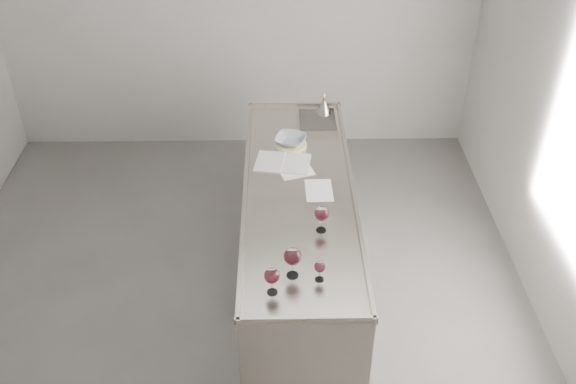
{
  "coord_description": "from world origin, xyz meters",
  "views": [
    {
      "loc": [
        0.36,
        -3.24,
        3.52
      ],
      "look_at": [
        0.42,
        0.17,
        1.02
      ],
      "focal_mm": 40.0,
      "sensor_mm": 36.0,
      "label": 1
    }
  ],
  "objects_px": {
    "wine_glass_middle": "(293,257)",
    "notebook": "(283,163)",
    "wine_glass_right": "(322,214)",
    "wine_glass_small": "(320,267)",
    "wine_funnel": "(324,107)",
    "ceramic_bowl": "(291,140)",
    "wine_glass_left": "(272,276)",
    "counter": "(299,242)"
  },
  "relations": [
    {
      "from": "counter",
      "to": "notebook",
      "type": "xyz_separation_m",
      "value": [
        -0.11,
        0.34,
        0.47
      ]
    },
    {
      "from": "wine_glass_middle",
      "to": "notebook",
      "type": "distance_m",
      "value": 1.18
    },
    {
      "from": "counter",
      "to": "wine_glass_right",
      "type": "height_order",
      "value": "wine_glass_right"
    },
    {
      "from": "wine_glass_middle",
      "to": "wine_funnel",
      "type": "bearing_deg",
      "value": 81.0
    },
    {
      "from": "wine_funnel",
      "to": "wine_glass_left",
      "type": "bearing_deg",
      "value": -101.6
    },
    {
      "from": "wine_glass_right",
      "to": "wine_glass_small",
      "type": "bearing_deg",
      "value": -94.76
    },
    {
      "from": "notebook",
      "to": "ceramic_bowl",
      "type": "distance_m",
      "value": 0.26
    },
    {
      "from": "counter",
      "to": "wine_glass_small",
      "type": "relative_size",
      "value": 18.08
    },
    {
      "from": "wine_glass_middle",
      "to": "notebook",
      "type": "bearing_deg",
      "value": 92.08
    },
    {
      "from": "wine_glass_right",
      "to": "ceramic_bowl",
      "type": "distance_m",
      "value": 1.03
    },
    {
      "from": "wine_glass_left",
      "to": "wine_glass_middle",
      "type": "height_order",
      "value": "wine_glass_middle"
    },
    {
      "from": "wine_glass_middle",
      "to": "notebook",
      "type": "xyz_separation_m",
      "value": [
        -0.04,
        1.17,
        -0.14
      ]
    },
    {
      "from": "wine_glass_left",
      "to": "wine_glass_small",
      "type": "xyz_separation_m",
      "value": [
        0.27,
        0.1,
        -0.03
      ]
    },
    {
      "from": "wine_glass_left",
      "to": "wine_glass_right",
      "type": "xyz_separation_m",
      "value": [
        0.31,
        0.54,
        0.0
      ]
    },
    {
      "from": "wine_glass_left",
      "to": "wine_funnel",
      "type": "xyz_separation_m",
      "value": [
        0.42,
        2.04,
        -0.06
      ]
    },
    {
      "from": "wine_glass_middle",
      "to": "wine_glass_right",
      "type": "distance_m",
      "value": 0.45
    },
    {
      "from": "notebook",
      "to": "wine_funnel",
      "type": "bearing_deg",
      "value": 73.56
    },
    {
      "from": "ceramic_bowl",
      "to": "notebook",
      "type": "bearing_deg",
      "value": -104.26
    },
    {
      "from": "wine_glass_left",
      "to": "wine_glass_small",
      "type": "distance_m",
      "value": 0.29
    },
    {
      "from": "wine_glass_small",
      "to": "wine_funnel",
      "type": "bearing_deg",
      "value": 85.64
    },
    {
      "from": "wine_glass_left",
      "to": "wine_glass_middle",
      "type": "bearing_deg",
      "value": 49.04
    },
    {
      "from": "wine_glass_right",
      "to": "ceramic_bowl",
      "type": "relative_size",
      "value": 0.8
    },
    {
      "from": "counter",
      "to": "wine_funnel",
      "type": "relative_size",
      "value": 12.6
    },
    {
      "from": "wine_glass_small",
      "to": "ceramic_bowl",
      "type": "height_order",
      "value": "wine_glass_small"
    },
    {
      "from": "notebook",
      "to": "wine_funnel",
      "type": "distance_m",
      "value": 0.81
    },
    {
      "from": "notebook",
      "to": "wine_glass_small",
      "type": "bearing_deg",
      "value": -72.05
    },
    {
      "from": "wine_glass_left",
      "to": "notebook",
      "type": "bearing_deg",
      "value": 86.75
    },
    {
      "from": "wine_glass_middle",
      "to": "wine_funnel",
      "type": "height_order",
      "value": "wine_glass_middle"
    },
    {
      "from": "wine_glass_middle",
      "to": "wine_glass_right",
      "type": "height_order",
      "value": "wine_glass_middle"
    },
    {
      "from": "counter",
      "to": "wine_glass_left",
      "type": "relative_size",
      "value": 13.89
    },
    {
      "from": "wine_glass_small",
      "to": "notebook",
      "type": "xyz_separation_m",
      "value": [
        -0.2,
        1.21,
        -0.09
      ]
    },
    {
      "from": "ceramic_bowl",
      "to": "wine_glass_small",
      "type": "bearing_deg",
      "value": -84.74
    },
    {
      "from": "notebook",
      "to": "ceramic_bowl",
      "type": "height_order",
      "value": "ceramic_bowl"
    },
    {
      "from": "wine_glass_left",
      "to": "wine_glass_right",
      "type": "bearing_deg",
      "value": 60.38
    },
    {
      "from": "counter",
      "to": "wine_glass_small",
      "type": "distance_m",
      "value": 1.04
    },
    {
      "from": "wine_funnel",
      "to": "wine_glass_middle",
      "type": "bearing_deg",
      "value": -99.0
    },
    {
      "from": "wine_glass_right",
      "to": "notebook",
      "type": "bearing_deg",
      "value": 106.96
    },
    {
      "from": "notebook",
      "to": "wine_glass_left",
      "type": "bearing_deg",
      "value": -84.53
    },
    {
      "from": "ceramic_bowl",
      "to": "wine_funnel",
      "type": "xyz_separation_m",
      "value": [
        0.28,
        0.49,
        0.01
      ]
    },
    {
      "from": "wine_glass_left",
      "to": "wine_glass_middle",
      "type": "relative_size",
      "value": 0.87
    },
    {
      "from": "wine_glass_small",
      "to": "wine_funnel",
      "type": "relative_size",
      "value": 0.7
    },
    {
      "from": "counter",
      "to": "wine_funnel",
      "type": "height_order",
      "value": "wine_funnel"
    }
  ]
}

